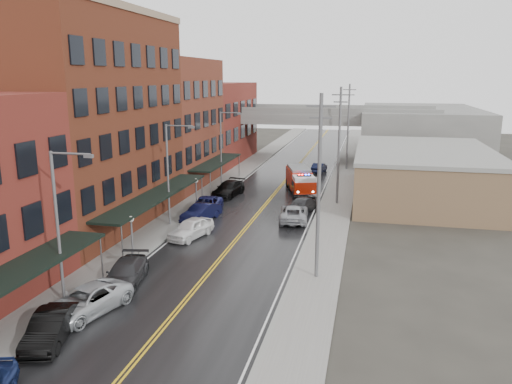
# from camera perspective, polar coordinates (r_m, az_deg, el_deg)

# --- Properties ---
(road) EXTENTS (11.00, 160.00, 0.02)m
(road) POSITION_cam_1_polar(r_m,az_deg,el_deg) (48.70, 0.33, -2.37)
(road) COLOR black
(road) RESTS_ON ground
(sidewalk_left) EXTENTS (3.00, 160.00, 0.15)m
(sidewalk_left) POSITION_cam_1_polar(r_m,az_deg,el_deg) (50.71, -7.75, -1.79)
(sidewalk_left) COLOR slate
(sidewalk_left) RESTS_ON ground
(sidewalk_right) EXTENTS (3.00, 160.00, 0.15)m
(sidewalk_right) POSITION_cam_1_polar(r_m,az_deg,el_deg) (47.70, 8.93, -2.78)
(sidewalk_right) COLOR slate
(sidewalk_right) RESTS_ON ground
(curb_left) EXTENTS (0.30, 160.00, 0.15)m
(curb_left) POSITION_cam_1_polar(r_m,az_deg,el_deg) (50.17, -5.98, -1.90)
(curb_left) COLOR gray
(curb_left) RESTS_ON ground
(curb_right) EXTENTS (0.30, 160.00, 0.15)m
(curb_right) POSITION_cam_1_polar(r_m,az_deg,el_deg) (47.83, 6.96, -2.67)
(curb_right) COLOR gray
(curb_right) RESTS_ON ground
(brick_building_b) EXTENTS (9.00, 20.00, 18.00)m
(brick_building_b) POSITION_cam_1_polar(r_m,az_deg,el_deg) (45.54, -18.38, 7.41)
(brick_building_b) COLOR #5D2718
(brick_building_b) RESTS_ON ground
(brick_building_c) EXTENTS (9.00, 15.00, 15.00)m
(brick_building_c) POSITION_cam_1_polar(r_m,az_deg,el_deg) (61.26, -9.82, 7.76)
(brick_building_c) COLOR brown
(brick_building_c) RESTS_ON ground
(brick_building_far) EXTENTS (9.00, 20.00, 12.00)m
(brick_building_far) POSITION_cam_1_polar(r_m,az_deg,el_deg) (77.78, -4.82, 7.88)
(brick_building_far) COLOR maroon
(brick_building_far) RESTS_ON ground
(tan_building) EXTENTS (14.00, 22.00, 5.00)m
(tan_building) POSITION_cam_1_polar(r_m,az_deg,el_deg) (57.11, 18.49, 1.82)
(tan_building) COLOR #7F6144
(tan_building) RESTS_ON ground
(right_far_block) EXTENTS (18.00, 30.00, 8.00)m
(right_far_block) POSITION_cam_1_polar(r_m,az_deg,el_deg) (86.66, 18.07, 6.49)
(right_far_block) COLOR slate
(right_far_block) RESTS_ON ground
(awning_0) EXTENTS (2.60, 16.00, 3.09)m
(awning_0) POSITION_cam_1_polar(r_m,az_deg,el_deg) (28.36, -27.19, -9.06)
(awning_0) COLOR black
(awning_0) RESTS_ON ground
(awning_1) EXTENTS (2.60, 18.00, 3.09)m
(awning_1) POSITION_cam_1_polar(r_m,az_deg,el_deg) (43.81, -11.29, -0.36)
(awning_1) COLOR black
(awning_1) RESTS_ON ground
(awning_2) EXTENTS (2.60, 13.00, 3.09)m
(awning_2) POSITION_cam_1_polar(r_m,az_deg,el_deg) (59.87, -4.50, 3.43)
(awning_2) COLOR black
(awning_2) RESTS_ON ground
(globe_lamp_1) EXTENTS (0.44, 0.44, 3.12)m
(globe_lamp_1) POSITION_cam_1_polar(r_m,az_deg,el_deg) (37.43, -14.05, -3.88)
(globe_lamp_1) COLOR #59595B
(globe_lamp_1) RESTS_ON ground
(globe_lamp_2) EXTENTS (0.44, 0.44, 3.12)m
(globe_lamp_2) POSITION_cam_1_polar(r_m,az_deg,el_deg) (49.88, -6.86, 0.64)
(globe_lamp_2) COLOR #59595B
(globe_lamp_2) RESTS_ON ground
(street_lamp_0) EXTENTS (2.64, 0.22, 9.00)m
(street_lamp_0) POSITION_cam_1_polar(r_m,az_deg,el_deg) (30.12, -21.42, -2.84)
(street_lamp_0) COLOR #59595B
(street_lamp_0) RESTS_ON ground
(street_lamp_1) EXTENTS (2.64, 0.22, 9.00)m
(street_lamp_1) POSITION_cam_1_polar(r_m,az_deg,el_deg) (43.89, -9.77, 2.66)
(street_lamp_1) COLOR #59595B
(street_lamp_1) RESTS_ON ground
(street_lamp_2) EXTENTS (2.64, 0.22, 9.00)m
(street_lamp_2) POSITION_cam_1_polar(r_m,az_deg,el_deg) (58.79, -3.80, 5.43)
(street_lamp_2) COLOR #59595B
(street_lamp_2) RESTS_ON ground
(utility_pole_0) EXTENTS (1.80, 0.24, 12.00)m
(utility_pole_0) POSITION_cam_1_polar(r_m,az_deg,el_deg) (31.68, 7.20, 0.82)
(utility_pole_0) COLOR #59595B
(utility_pole_0) RESTS_ON ground
(utility_pole_1) EXTENTS (1.80, 0.24, 12.00)m
(utility_pole_1) POSITION_cam_1_polar(r_m,az_deg,el_deg) (51.35, 9.47, 5.43)
(utility_pole_1) COLOR #59595B
(utility_pole_1) RESTS_ON ground
(utility_pole_2) EXTENTS (1.80, 0.24, 12.00)m
(utility_pole_2) POSITION_cam_1_polar(r_m,az_deg,el_deg) (71.21, 10.49, 7.48)
(utility_pole_2) COLOR #59595B
(utility_pole_2) RESTS_ON ground
(overpass) EXTENTS (40.00, 10.00, 7.50)m
(overpass) POSITION_cam_1_polar(r_m,az_deg,el_deg) (78.80, 5.43, 7.93)
(overpass) COLOR slate
(overpass) RESTS_ON ground
(fire_truck) EXTENTS (4.65, 7.92, 2.76)m
(fire_truck) POSITION_cam_1_polar(r_m,az_deg,el_deg) (57.13, 5.08, 1.43)
(fire_truck) COLOR red
(fire_truck) RESTS_ON ground
(parked_car_left_1) EXTENTS (2.84, 4.91, 1.53)m
(parked_car_left_1) POSITION_cam_1_polar(r_m,az_deg,el_deg) (27.68, -22.46, -14.16)
(parked_car_left_1) COLOR black
(parked_car_left_1) RESTS_ON ground
(parked_car_left_2) EXTENTS (3.92, 5.99, 1.53)m
(parked_car_left_2) POSITION_cam_1_polar(r_m,az_deg,el_deg) (29.95, -18.86, -11.73)
(parked_car_left_2) COLOR #ADB2B6
(parked_car_left_2) RESTS_ON ground
(parked_car_left_3) EXTENTS (3.05, 5.52, 1.51)m
(parked_car_left_3) POSITION_cam_1_polar(r_m,az_deg,el_deg) (33.19, -14.69, -8.97)
(parked_car_left_3) COLOR #2A2A2C
(parked_car_left_3) RESTS_ON ground
(parked_car_left_4) EXTENTS (3.12, 5.07, 1.61)m
(parked_car_left_4) POSITION_cam_1_polar(r_m,az_deg,el_deg) (41.40, -7.46, -4.14)
(parked_car_left_4) COLOR white
(parked_car_left_4) RESTS_ON ground
(parked_car_left_5) EXTENTS (2.90, 4.94, 1.54)m
(parked_car_left_5) POSITION_cam_1_polar(r_m,az_deg,el_deg) (46.19, -6.28, -2.33)
(parked_car_left_5) COLOR black
(parked_car_left_5) RESTS_ON ground
(parked_car_left_6) EXTENTS (2.93, 5.60, 1.50)m
(parked_car_left_6) POSITION_cam_1_polar(r_m,az_deg,el_deg) (48.69, -5.73, -1.53)
(parked_car_left_6) COLOR #161954
(parked_car_left_6) RESTS_ON ground
(parked_car_left_7) EXTENTS (2.94, 5.82, 1.62)m
(parked_car_left_7) POSITION_cam_1_polar(r_m,az_deg,el_deg) (55.36, -3.16, 0.36)
(parked_car_left_7) COLOR black
(parked_car_left_7) RESTS_ON ground
(parked_car_right_0) EXTENTS (3.08, 5.63, 1.50)m
(parked_car_right_0) POSITION_cam_1_polar(r_m,az_deg,el_deg) (45.85, 4.33, -2.43)
(parked_car_right_0) COLOR #93959A
(parked_car_right_0) RESTS_ON ground
(parked_car_right_1) EXTENTS (3.09, 5.11, 1.39)m
(parked_car_right_1) POSITION_cam_1_polar(r_m,az_deg,el_deg) (49.49, 5.55, -1.36)
(parked_car_right_1) COLOR #262629
(parked_car_right_1) RESTS_ON ground
(parked_car_right_2) EXTENTS (2.25, 4.77, 1.58)m
(parked_car_right_2) POSITION_cam_1_polar(r_m,az_deg,el_deg) (59.24, 6.50, 1.12)
(parked_car_right_2) COLOR silver
(parked_car_right_2) RESTS_ON ground
(parked_car_right_3) EXTENTS (1.91, 4.30, 1.37)m
(parked_car_right_3) POSITION_cam_1_polar(r_m,az_deg,el_deg) (69.44, 7.22, 2.78)
(parked_car_right_3) COLOR black
(parked_car_right_3) RESTS_ON ground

